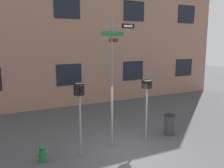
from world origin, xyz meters
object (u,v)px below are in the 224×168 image
at_px(pedestrian_signal_right, 147,94).
at_px(fire_hydrant, 42,154).
at_px(pedestrian_signal_left, 80,99).
at_px(trash_bin, 169,125).
at_px(street_sign_pole, 114,74).

bearing_deg(pedestrian_signal_right, fire_hydrant, 178.64).
relative_size(pedestrian_signal_left, trash_bin, 2.93).
relative_size(street_sign_pole, pedestrian_signal_left, 1.82).
xyz_separation_m(street_sign_pole, pedestrian_signal_right, (1.51, -0.08, -0.93)).
xyz_separation_m(pedestrian_signal_right, trash_bin, (1.36, 0.13, -1.57)).
bearing_deg(pedestrian_signal_left, pedestrian_signal_right, 0.85).
height_order(street_sign_pole, pedestrian_signal_left, street_sign_pole).
bearing_deg(fire_hydrant, trash_bin, 0.25).
bearing_deg(fire_hydrant, street_sign_pole, -0.40).
distance_m(street_sign_pole, trash_bin, 3.80).
distance_m(fire_hydrant, trash_bin, 5.71).
bearing_deg(fire_hydrant, pedestrian_signal_right, -1.36).
xyz_separation_m(pedestrian_signal_left, pedestrian_signal_right, (2.96, 0.04, -0.12)).
distance_m(street_sign_pole, pedestrian_signal_right, 1.78).
bearing_deg(pedestrian_signal_left, street_sign_pole, 5.07).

